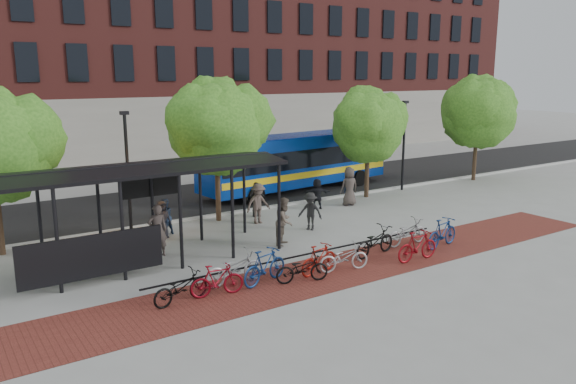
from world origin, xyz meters
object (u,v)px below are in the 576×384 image
bike_5 (319,259)px  pedestrian_1 (157,230)px  bike_2 (234,268)px  bike_8 (375,241)px  pedestrian_3 (258,204)px  tree_c (369,123)px  bike_3 (265,266)px  bike_1 (217,280)px  pedestrian_9 (310,211)px  bike_9 (417,246)px  tree_d (479,109)px  bike_11 (442,233)px  pedestrian_2 (165,217)px  bike_4 (302,269)px  bike_0 (181,287)px  bike_6 (344,258)px  bus_shelter (133,181)px  bus (297,159)px  tree_b (218,123)px  pedestrian_5 (317,194)px  lamp_post_left (128,169)px  pedestrian_4 (256,199)px  pedestrian_7 (347,185)px  pedestrian_8 (284,221)px  pedestrian_0 (162,219)px  pedestrian_6 (349,187)px  bike_10 (407,232)px

bike_5 → pedestrian_1: bearing=26.6°
bike_2 → bike_8: 5.71m
bike_5 → pedestrian_3: bearing=-25.4°
tree_c → bike_3: tree_c is taller
bike_3 → bike_5: size_ratio=1.12×
bike_1 → pedestrian_9: size_ratio=1.02×
bike_9 → bike_3: bearing=80.5°
pedestrian_9 → tree_d: bearing=69.3°
tree_c → bike_11: bearing=-113.5°
bike_11 → pedestrian_2: 11.27m
bike_3 → bike_4: bearing=-135.2°
bike_0 → bike_6: bike_0 is taller
bike_4 → bike_6: size_ratio=0.97×
bike_3 → bus_shelter: bearing=17.6°
bike_3 → pedestrian_3: (3.60, 6.47, 0.34)m
bus → bike_3: size_ratio=6.33×
tree_b → bike_8: (2.41, -7.85, -3.92)m
tree_c → bike_9: 11.35m
bike_3 → pedestrian_5: 10.40m
lamp_post_left → pedestrian_5: bearing=-6.4°
bike_11 → pedestrian_2: size_ratio=1.26×
pedestrian_4 → bus: bearing=45.9°
tree_d → pedestrian_4: tree_d is taller
bike_11 → pedestrian_7: (1.93, 8.11, 0.35)m
bike_5 → bike_0: bearing=75.0°
bus_shelter → pedestrian_8: (5.61, -1.02, -2.05)m
bike_0 → bike_9: bearing=-107.2°
pedestrian_9 → pedestrian_2: bearing=-150.4°
pedestrian_4 → pedestrian_5: bearing=1.6°
bike_8 → pedestrian_8: bearing=24.6°
bike_2 → bike_8: bike_8 is taller
bike_1 → bike_8: size_ratio=0.81×
bike_1 → pedestrian_0: 6.87m
bike_1 → pedestrian_4: bearing=-27.7°
tree_c → pedestrian_2: tree_c is taller
bike_3 → pedestrian_9: pedestrian_9 is taller
bike_8 → pedestrian_6: size_ratio=1.06×
tree_b → bike_9: size_ratio=3.49×
pedestrian_8 → pedestrian_9: (2.10, 1.16, -0.13)m
pedestrian_6 → bike_5: bearing=54.4°
bus → pedestrian_2: (-9.72, -4.41, -1.09)m
tree_b → pedestrian_4: tree_b is taller
bike_4 → bike_10: bearing=-63.9°
pedestrian_8 → bike_5: bearing=-142.6°
lamp_post_left → bike_5: (3.63, -8.50, -2.23)m
tree_c → pedestrian_2: (-12.03, -0.95, -3.29)m
pedestrian_2 → pedestrian_7: pedestrian_7 is taller
lamp_post_left → bus: size_ratio=0.42×
bike_10 → pedestrian_6: 6.99m
bus_shelter → pedestrian_1: (0.94, 0.39, -2.02)m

